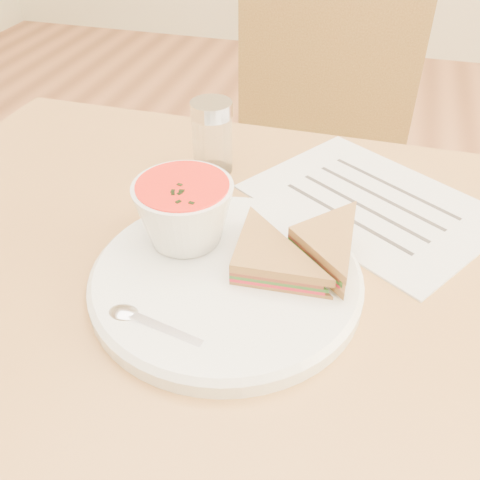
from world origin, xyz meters
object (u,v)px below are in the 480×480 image
(soup_bowl, at_px, (185,215))
(condiment_shaker, at_px, (212,137))
(chair_far, at_px, (306,193))
(dining_table, at_px, (246,446))
(plate, at_px, (226,280))

(soup_bowl, bearing_deg, condiment_shaker, 99.00)
(condiment_shaker, bearing_deg, soup_bowl, -81.00)
(chair_far, height_order, soup_bowl, chair_far)
(dining_table, xyz_separation_m, soup_bowl, (-0.08, 0.01, 0.43))
(dining_table, height_order, chair_far, chair_far)
(soup_bowl, bearing_deg, plate, -34.19)
(chair_far, bearing_deg, dining_table, 91.32)
(plate, distance_m, condiment_shaker, 0.25)
(soup_bowl, bearing_deg, chair_far, 84.67)
(soup_bowl, height_order, condiment_shaker, condiment_shaker)
(chair_far, bearing_deg, condiment_shaker, 77.32)
(dining_table, xyz_separation_m, chair_far, (-0.02, 0.59, 0.10))
(chair_far, xyz_separation_m, condiment_shaker, (-0.08, -0.40, 0.33))
(condiment_shaker, bearing_deg, dining_table, -61.50)
(chair_far, distance_m, soup_bowl, 0.68)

